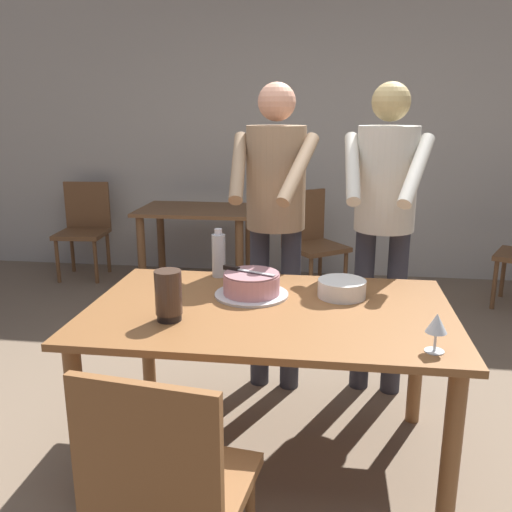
# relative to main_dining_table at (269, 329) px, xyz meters

# --- Properties ---
(ground_plane) EXTENTS (14.00, 14.00, 0.00)m
(ground_plane) POSITION_rel_main_dining_table_xyz_m (0.00, 0.00, -0.65)
(ground_plane) COLOR #7A6651
(back_wall) EXTENTS (10.00, 0.12, 2.70)m
(back_wall) POSITION_rel_main_dining_table_xyz_m (0.00, 3.11, 0.70)
(back_wall) COLOR #BCB7AD
(back_wall) RESTS_ON ground_plane
(main_dining_table) EXTENTS (1.57, 1.00, 0.75)m
(main_dining_table) POSITION_rel_main_dining_table_xyz_m (0.00, 0.00, 0.00)
(main_dining_table) COLOR brown
(main_dining_table) RESTS_ON ground_plane
(cake_on_platter) EXTENTS (0.34, 0.34, 0.11)m
(cake_on_platter) POSITION_rel_main_dining_table_xyz_m (-0.10, 0.14, 0.15)
(cake_on_platter) COLOR silver
(cake_on_platter) RESTS_ON main_dining_table
(cake_knife) EXTENTS (0.26, 0.13, 0.02)m
(cake_knife) POSITION_rel_main_dining_table_xyz_m (-0.16, 0.17, 0.22)
(cake_knife) COLOR silver
(cake_knife) RESTS_ON cake_on_platter
(plate_stack) EXTENTS (0.22, 0.22, 0.08)m
(plate_stack) POSITION_rel_main_dining_table_xyz_m (0.31, 0.19, 0.14)
(plate_stack) COLOR white
(plate_stack) RESTS_ON main_dining_table
(wine_glass_near) EXTENTS (0.08, 0.08, 0.14)m
(wine_glass_near) POSITION_rel_main_dining_table_xyz_m (0.63, -0.37, 0.20)
(wine_glass_near) COLOR silver
(wine_glass_near) RESTS_ON main_dining_table
(water_bottle) EXTENTS (0.07, 0.07, 0.25)m
(water_bottle) POSITION_rel_main_dining_table_xyz_m (-0.31, 0.42, 0.22)
(water_bottle) COLOR silver
(water_bottle) RESTS_ON main_dining_table
(hurricane_lamp) EXTENTS (0.11, 0.11, 0.21)m
(hurricane_lamp) POSITION_rel_main_dining_table_xyz_m (-0.39, -0.20, 0.21)
(hurricane_lamp) COLOR black
(hurricane_lamp) RESTS_ON main_dining_table
(person_cutting_cake) EXTENTS (0.46, 0.57, 1.72)m
(person_cutting_cake) POSITION_rel_main_dining_table_xyz_m (-0.05, 0.71, 0.43)
(person_cutting_cake) COLOR #2D2D38
(person_cutting_cake) RESTS_ON ground_plane
(person_standing_beside) EXTENTS (0.46, 0.57, 1.72)m
(person_standing_beside) POSITION_rel_main_dining_table_xyz_m (0.54, 0.74, 0.43)
(person_standing_beside) COLOR #2D2D38
(person_standing_beside) RESTS_ON ground_plane
(chair_near_side) EXTENTS (0.49, 0.49, 0.90)m
(chair_near_side) POSITION_rel_main_dining_table_xyz_m (-0.21, -0.87, -0.16)
(chair_near_side) COLOR brown
(chair_near_side) RESTS_ON ground_plane
(background_table) EXTENTS (1.00, 0.70, 0.74)m
(background_table) POSITION_rel_main_dining_table_xyz_m (-0.92, 2.41, -0.07)
(background_table) COLOR brown
(background_table) RESTS_ON ground_plane
(background_chair_0) EXTENTS (0.62, 0.62, 0.90)m
(background_chair_0) POSITION_rel_main_dining_table_xyz_m (0.09, 2.43, -0.16)
(background_chair_0) COLOR brown
(background_chair_0) RESTS_ON ground_plane
(background_chair_1) EXTENTS (0.47, 0.47, 0.90)m
(background_chair_1) POSITION_rel_main_dining_table_xyz_m (-2.10, 2.68, -0.16)
(background_chair_1) COLOR brown
(background_chair_1) RESTS_ON ground_plane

